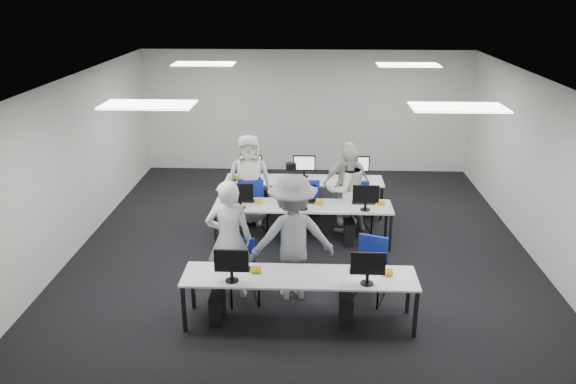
{
  "coord_description": "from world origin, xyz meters",
  "views": [
    {
      "loc": [
        0.13,
        -9.17,
        4.46
      ],
      "look_at": [
        -0.26,
        0.14,
        1.0
      ],
      "focal_mm": 35.0,
      "sensor_mm": 36.0,
      "label": 1
    }
  ],
  "objects_px": {
    "desk_mid": "(303,208)",
    "chair_4": "(359,216)",
    "chair_2": "(253,215)",
    "photographer": "(293,238)",
    "student_0": "(229,240)",
    "student_1": "(347,190)",
    "chair_3": "(299,217)",
    "chair_5": "(250,209)",
    "student_3": "(346,183)",
    "chair_0": "(243,283)",
    "chair_7": "(351,214)",
    "chair_1": "(368,280)",
    "chair_6": "(304,210)",
    "student_2": "(249,180)",
    "desk_front": "(299,279)"
  },
  "relations": [
    {
      "from": "chair_1",
      "to": "chair_6",
      "type": "relative_size",
      "value": 0.97
    },
    {
      "from": "student_1",
      "to": "chair_7",
      "type": "bearing_deg",
      "value": -143.86
    },
    {
      "from": "chair_1",
      "to": "chair_6",
      "type": "height_order",
      "value": "chair_6"
    },
    {
      "from": "chair_5",
      "to": "student_2",
      "type": "xyz_separation_m",
      "value": [
        -0.01,
        0.04,
        0.59
      ]
    },
    {
      "from": "chair_6",
      "to": "chair_4",
      "type": "bearing_deg",
      "value": -28.38
    },
    {
      "from": "chair_4",
      "to": "chair_6",
      "type": "relative_size",
      "value": 0.93
    },
    {
      "from": "chair_0",
      "to": "chair_2",
      "type": "height_order",
      "value": "chair_2"
    },
    {
      "from": "chair_3",
      "to": "chair_5",
      "type": "height_order",
      "value": "chair_5"
    },
    {
      "from": "chair_5",
      "to": "chair_7",
      "type": "bearing_deg",
      "value": -20.78
    },
    {
      "from": "desk_front",
      "to": "chair_0",
      "type": "xyz_separation_m",
      "value": [
        -0.85,
        0.55,
        -0.39
      ]
    },
    {
      "from": "desk_front",
      "to": "chair_1",
      "type": "bearing_deg",
      "value": 33.64
    },
    {
      "from": "student_1",
      "to": "student_3",
      "type": "xyz_separation_m",
      "value": [
        0.0,
        0.35,
        0.0
      ]
    },
    {
      "from": "student_0",
      "to": "student_2",
      "type": "bearing_deg",
      "value": -93.73
    },
    {
      "from": "chair_3",
      "to": "chair_4",
      "type": "distance_m",
      "value": 1.16
    },
    {
      "from": "student_2",
      "to": "chair_2",
      "type": "bearing_deg",
      "value": -81.34
    },
    {
      "from": "student_1",
      "to": "student_3",
      "type": "relative_size",
      "value": 1.0
    },
    {
      "from": "chair_4",
      "to": "chair_6",
      "type": "height_order",
      "value": "chair_6"
    },
    {
      "from": "student_3",
      "to": "photographer",
      "type": "relative_size",
      "value": 0.86
    },
    {
      "from": "chair_0",
      "to": "student_2",
      "type": "bearing_deg",
      "value": 79.71
    },
    {
      "from": "chair_7",
      "to": "student_1",
      "type": "relative_size",
      "value": 0.49
    },
    {
      "from": "desk_mid",
      "to": "chair_4",
      "type": "xyz_separation_m",
      "value": [
        1.07,
        0.61,
        -0.39
      ]
    },
    {
      "from": "chair_1",
      "to": "student_3",
      "type": "relative_size",
      "value": 0.57
    },
    {
      "from": "chair_7",
      "to": "photographer",
      "type": "bearing_deg",
      "value": -120.28
    },
    {
      "from": "chair_6",
      "to": "photographer",
      "type": "xyz_separation_m",
      "value": [
        -0.14,
        -2.69,
        0.66
      ]
    },
    {
      "from": "student_0",
      "to": "student_3",
      "type": "bearing_deg",
      "value": -127.22
    },
    {
      "from": "chair_1",
      "to": "chair_2",
      "type": "relative_size",
      "value": 0.97
    },
    {
      "from": "desk_mid",
      "to": "photographer",
      "type": "height_order",
      "value": "photographer"
    },
    {
      "from": "student_0",
      "to": "student_1",
      "type": "distance_m",
      "value": 3.12
    },
    {
      "from": "chair_0",
      "to": "chair_3",
      "type": "distance_m",
      "value": 2.65
    },
    {
      "from": "chair_5",
      "to": "student_1",
      "type": "xyz_separation_m",
      "value": [
        1.87,
        -0.26,
        0.53
      ]
    },
    {
      "from": "chair_2",
      "to": "photographer",
      "type": "distance_m",
      "value": 2.64
    },
    {
      "from": "chair_4",
      "to": "student_0",
      "type": "relative_size",
      "value": 0.49
    },
    {
      "from": "chair_0",
      "to": "chair_7",
      "type": "relative_size",
      "value": 1.12
    },
    {
      "from": "desk_front",
      "to": "chair_7",
      "type": "distance_m",
      "value": 3.5
    },
    {
      "from": "chair_4",
      "to": "chair_7",
      "type": "bearing_deg",
      "value": 127.74
    },
    {
      "from": "chair_2",
      "to": "chair_3",
      "type": "bearing_deg",
      "value": -22.13
    },
    {
      "from": "desk_front",
      "to": "chair_6",
      "type": "distance_m",
      "value": 3.41
    },
    {
      "from": "chair_0",
      "to": "student_0",
      "type": "bearing_deg",
      "value": 133.3
    },
    {
      "from": "student_1",
      "to": "student_2",
      "type": "height_order",
      "value": "student_2"
    },
    {
      "from": "chair_4",
      "to": "chair_7",
      "type": "distance_m",
      "value": 0.21
    },
    {
      "from": "chair_0",
      "to": "photographer",
      "type": "distance_m",
      "value": 1.01
    },
    {
      "from": "chair_4",
      "to": "student_2",
      "type": "xyz_separation_m",
      "value": [
        -2.12,
        0.26,
        0.61
      ]
    },
    {
      "from": "chair_2",
      "to": "chair_3",
      "type": "xyz_separation_m",
      "value": [
        0.88,
        -0.03,
        -0.01
      ]
    },
    {
      "from": "chair_3",
      "to": "chair_6",
      "type": "height_order",
      "value": "chair_6"
    },
    {
      "from": "desk_mid",
      "to": "photographer",
      "type": "xyz_separation_m",
      "value": [
        -0.12,
        -1.9,
        0.29
      ]
    },
    {
      "from": "student_0",
      "to": "student_1",
      "type": "bearing_deg",
      "value": -130.73
    },
    {
      "from": "chair_4",
      "to": "student_1",
      "type": "distance_m",
      "value": 0.6
    },
    {
      "from": "chair_1",
      "to": "chair_4",
      "type": "xyz_separation_m",
      "value": [
        0.05,
        2.53,
        -0.01
      ]
    },
    {
      "from": "photographer",
      "to": "desk_mid",
      "type": "bearing_deg",
      "value": -104.35
    },
    {
      "from": "desk_front",
      "to": "student_2",
      "type": "height_order",
      "value": "student_2"
    }
  ]
}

